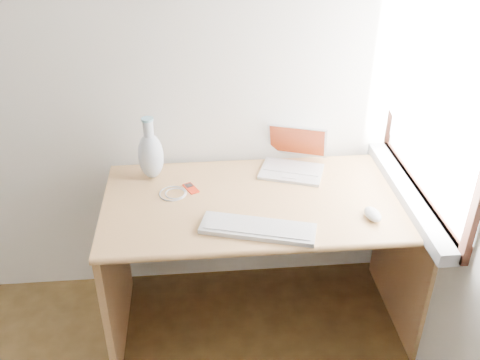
{
  "coord_description": "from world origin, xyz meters",
  "views": [
    {
      "loc": [
        0.74,
        -0.68,
        2.11
      ],
      "look_at": [
        0.92,
        1.35,
        0.87
      ],
      "focal_mm": 40.0,
      "sensor_mm": 36.0,
      "label": 1
    }
  ],
  "objects": [
    {
      "name": "external_keyboard",
      "position": [
        0.98,
        1.1,
        0.78
      ],
      "size": [
        0.5,
        0.28,
        0.02
      ],
      "rotation": [
        0.0,
        0.0,
        -0.29
      ],
      "color": "white",
      "rests_on": "desk"
    },
    {
      "name": "back_wall",
      "position": [
        0.0,
        1.75,
        1.3
      ],
      "size": [
        3.5,
        0.04,
        2.6
      ],
      "primitive_type": "cube",
      "color": "white",
      "rests_on": "floor"
    },
    {
      "name": "cable_coil",
      "position": [
        0.62,
        1.42,
        0.78
      ],
      "size": [
        0.17,
        0.17,
        0.01
      ],
      "primitive_type": "torus",
      "rotation": [
        0.0,
        0.0,
        0.36
      ],
      "color": "white",
      "rests_on": "desk"
    },
    {
      "name": "laptop",
      "position": [
        1.2,
        1.6,
        0.82
      ],
      "size": [
        0.35,
        0.34,
        0.2
      ],
      "rotation": [
        0.0,
        0.0,
        -0.34
      ],
      "color": "white",
      "rests_on": "desk"
    },
    {
      "name": "window",
      "position": [
        1.72,
        1.3,
        1.28
      ],
      "size": [
        0.11,
        0.99,
        1.1
      ],
      "color": "silver",
      "rests_on": "right_wall"
    },
    {
      "name": "desk",
      "position": [
        1.03,
        1.43,
        0.55
      ],
      "size": [
        1.46,
        0.73,
        0.77
      ],
      "color": "tan",
      "rests_on": "floor"
    },
    {
      "name": "remote",
      "position": [
        0.81,
        1.2,
        0.78
      ],
      "size": [
        0.04,
        0.09,
        0.01
      ],
      "primitive_type": "cube",
      "rotation": [
        0.0,
        0.0,
        0.06
      ],
      "color": "white",
      "rests_on": "desk"
    },
    {
      "name": "mouse",
      "position": [
        1.48,
        1.15,
        0.79
      ],
      "size": [
        0.08,
        0.12,
        0.04
      ],
      "primitive_type": "ellipsoid",
      "rotation": [
        0.0,
        0.0,
        0.14
      ],
      "color": "white",
      "rests_on": "desk"
    },
    {
      "name": "vase",
      "position": [
        0.52,
        1.58,
        0.9
      ],
      "size": [
        0.12,
        0.12,
        0.31
      ],
      "color": "silver",
      "rests_on": "desk"
    },
    {
      "name": "ipod",
      "position": [
        0.7,
        1.46,
        0.78
      ],
      "size": [
        0.08,
        0.11,
        0.01
      ],
      "rotation": [
        0.0,
        0.0,
        0.46
      ],
      "color": "red",
      "rests_on": "desk"
    }
  ]
}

